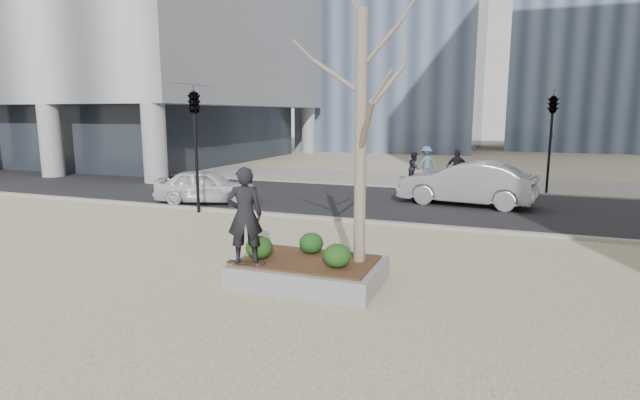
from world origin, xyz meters
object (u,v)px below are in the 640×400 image
at_px(planter, 309,272).
at_px(skateboarder, 245,215).
at_px(police_car, 206,186).
at_px(skateboard, 246,264).

xyz_separation_m(planter, skateboarder, (-1.10, -0.70, 1.27)).
bearing_deg(skateboarder, police_car, -82.09).
xyz_separation_m(planter, skateboard, (-1.10, -0.70, 0.26)).
relative_size(skateboarder, police_car, 0.50).
relative_size(planter, skateboarder, 1.54).
height_order(skateboarder, police_car, skateboarder).
height_order(skateboard, police_car, police_car).
relative_size(skateboard, police_car, 0.20).
bearing_deg(police_car, planter, -152.04).
bearing_deg(police_car, skateboard, -159.33).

